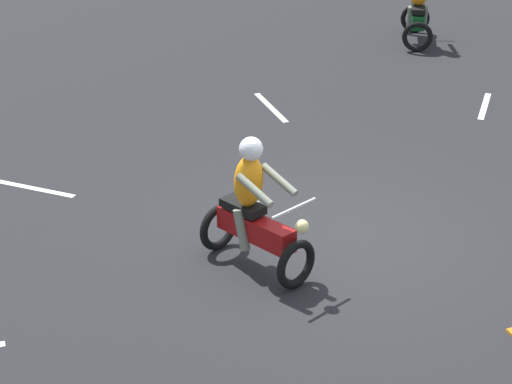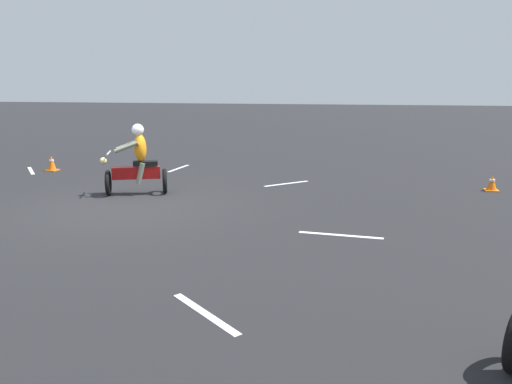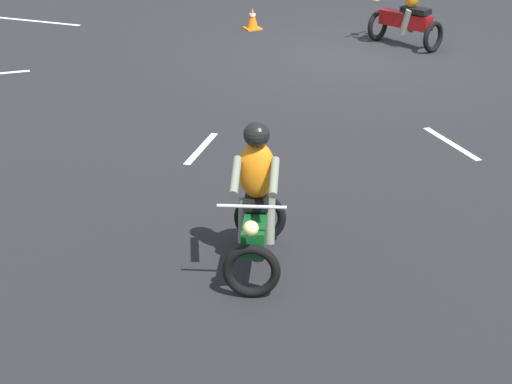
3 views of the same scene
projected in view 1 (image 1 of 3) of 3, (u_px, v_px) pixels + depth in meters
The scene contains 6 objects.
ground_plane at pixel (338, 238), 12.64m from camera, with size 120.00×120.00×0.00m, color black.
motorcycle_rider_foreground at pixel (254, 212), 11.68m from camera, with size 1.54×1.11×1.66m.
motorcycle_rider_background at pixel (418, 7), 19.85m from camera, with size 1.52×1.20×1.66m.
lane_stripe_nw at pixel (485, 106), 16.88m from camera, with size 0.10×1.30×0.01m, color silver.
lane_stripe_w at pixel (271, 107), 16.82m from camera, with size 0.10×1.44×0.01m, color silver.
lane_stripe_sw at pixel (32, 188), 13.96m from camera, with size 0.10×1.37×0.01m, color silver.
Camera 1 is at (9.91, -5.20, 6.00)m, focal length 70.00 mm.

